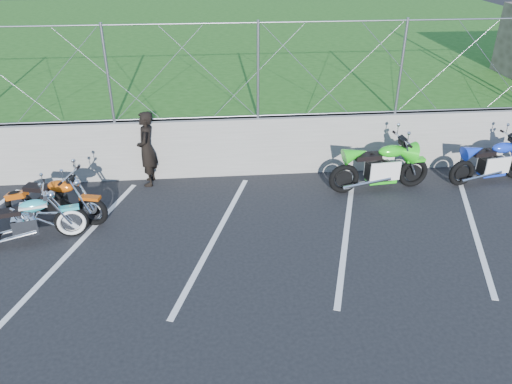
{
  "coord_description": "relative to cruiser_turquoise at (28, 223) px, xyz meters",
  "views": [
    {
      "loc": [
        0.02,
        -6.55,
        4.93
      ],
      "look_at": [
        0.75,
        1.3,
        0.69
      ],
      "focal_mm": 35.0,
      "sensor_mm": 36.0,
      "label": 1
    }
  ],
  "objects": [
    {
      "name": "sportbike_green",
      "position": [
        6.68,
        1.39,
        0.08
      ],
      "size": [
        2.18,
        0.77,
        1.13
      ],
      "rotation": [
        0.0,
        0.0,
        0.09
      ],
      "color": "black",
      "rests_on": "ground"
    },
    {
      "name": "retaining_wall",
      "position": [
        3.22,
        2.41,
        0.24
      ],
      "size": [
        30.0,
        0.22,
        1.3
      ],
      "primitive_type": "cube",
      "color": "slate",
      "rests_on": "ground"
    },
    {
      "name": "person_standing",
      "position": [
        1.86,
        2.11,
        0.4
      ],
      "size": [
        0.39,
        0.59,
        1.61
      ],
      "primitive_type": "imported",
      "rotation": [
        0.0,
        0.0,
        -1.58
      ],
      "color": "black",
      "rests_on": "ground"
    },
    {
      "name": "sportbike_blue",
      "position": [
        9.17,
        1.52,
        0.03
      ],
      "size": [
        1.96,
        0.7,
        1.02
      ],
      "rotation": [
        0.0,
        0.0,
        0.15
      ],
      "color": "black",
      "rests_on": "ground"
    },
    {
      "name": "ground",
      "position": [
        3.22,
        -1.09,
        -0.41
      ],
      "size": [
        90.0,
        90.0,
        0.0
      ],
      "primitive_type": "plane",
      "color": "black",
      "rests_on": "ground"
    },
    {
      "name": "parking_lines",
      "position": [
        4.42,
        -0.09,
        -0.41
      ],
      "size": [
        18.29,
        4.31,
        0.01
      ],
      "color": "silver",
      "rests_on": "ground"
    },
    {
      "name": "chain_link_fence",
      "position": [
        3.22,
        2.41,
        1.89
      ],
      "size": [
        28.0,
        0.03,
        2.0
      ],
      "color": "gray",
      "rests_on": "retaining_wall"
    },
    {
      "name": "grass_field",
      "position": [
        3.22,
        12.41,
        0.24
      ],
      "size": [
        30.0,
        20.0,
        1.3
      ],
      "primitive_type": "cube",
      "color": "#1F5215",
      "rests_on": "ground"
    },
    {
      "name": "naked_orange",
      "position": [
        0.31,
        0.66,
        0.03
      ],
      "size": [
        2.0,
        0.74,
        1.01
      ],
      "rotation": [
        0.0,
        0.0,
        -0.25
      ],
      "color": "black",
      "rests_on": "ground"
    },
    {
      "name": "cruiser_turquoise",
      "position": [
        0.0,
        0.0,
        0.0
      ],
      "size": [
        2.02,
        0.68,
        1.02
      ],
      "rotation": [
        0.0,
        0.0,
        0.22
      ],
      "color": "black",
      "rests_on": "ground"
    }
  ]
}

